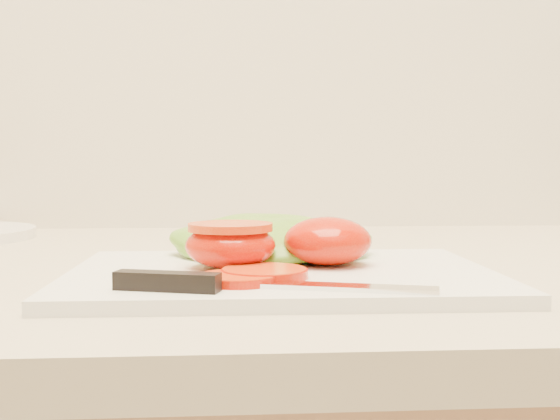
{
  "coord_description": "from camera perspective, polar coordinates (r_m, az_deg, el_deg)",
  "views": [
    {
      "loc": [
        -0.38,
        1.02,
        1.02
      ],
      "look_at": [
        -0.34,
        1.56,
        0.99
      ],
      "focal_mm": 45.0,
      "sensor_mm": 36.0,
      "label": 1
    }
  ],
  "objects": [
    {
      "name": "tomato_half_dome",
      "position": [
        0.56,
        3.88,
        -2.52
      ],
      "size": [
        0.07,
        0.07,
        0.04
      ],
      "primitive_type": "ellipsoid",
      "color": "red",
      "rests_on": "cutting_board"
    },
    {
      "name": "lettuce_leaf_1",
      "position": [
        0.61,
        2.18,
        -2.56
      ],
      "size": [
        0.13,
        0.1,
        0.03
      ],
      "primitive_type": "ellipsoid",
      "rotation": [
        0.0,
        0.0,
        0.08
      ],
      "color": "#71C534",
      "rests_on": "cutting_board"
    },
    {
      "name": "lettuce_leaf_0",
      "position": [
        0.61,
        -1.58,
        -2.41
      ],
      "size": [
        0.2,
        0.17,
        0.03
      ],
      "primitive_type": "ellipsoid",
      "rotation": [
        0.0,
        0.0,
        -0.41
      ],
      "color": "#71C534",
      "rests_on": "cutting_board"
    },
    {
      "name": "tomato_half_cut",
      "position": [
        0.54,
        -4.04,
        -2.72
      ],
      "size": [
        0.07,
        0.07,
        0.04
      ],
      "color": "red",
      "rests_on": "cutting_board"
    },
    {
      "name": "cutting_board",
      "position": [
        0.54,
        0.08,
        -5.35
      ],
      "size": [
        0.32,
        0.24,
        0.01
      ],
      "primitive_type": "cube",
      "rotation": [
        0.0,
        0.0,
        -0.01
      ],
      "color": "white",
      "rests_on": "counter"
    },
    {
      "name": "knife",
      "position": [
        0.46,
        -4.06,
        -5.97
      ],
      "size": [
        0.21,
        0.06,
        0.01
      ],
      "rotation": [
        0.0,
        0.0,
        -0.29
      ],
      "color": "silver",
      "rests_on": "cutting_board"
    },
    {
      "name": "tomato_slice_0",
      "position": [
        0.5,
        -1.28,
        -5.15
      ],
      "size": [
        0.06,
        0.06,
        0.01
      ],
      "primitive_type": "cylinder",
      "color": "#F1551C",
      "rests_on": "cutting_board"
    },
    {
      "name": "tomato_slice_1",
      "position": [
        0.48,
        -3.46,
        -5.58
      ],
      "size": [
        0.05,
        0.05,
        0.01
      ],
      "primitive_type": "cylinder",
      "color": "#F1551C",
      "rests_on": "cutting_board"
    }
  ]
}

